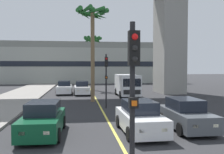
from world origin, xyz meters
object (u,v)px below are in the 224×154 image
car_queue_second (82,88)px  car_queue_fourth (43,120)px  traffic_light_median_near (133,88)px  palm_tree_mid_median (92,24)px  traffic_light_median_far (106,73)px  car_queue_front (140,118)px  car_queue_third (186,115)px  delivery_van (127,85)px  car_queue_fifth (64,88)px  palm_tree_near_median (93,47)px

car_queue_second → car_queue_fourth: size_ratio=1.00×
traffic_light_median_near → palm_tree_mid_median: 18.13m
traffic_light_median_far → traffic_light_median_near: bearing=-93.8°
car_queue_front → car_queue_fourth: 4.61m
car_queue_third → traffic_light_median_far: (-3.35, 7.04, 1.99)m
car_queue_front → car_queue_second: size_ratio=1.00×
traffic_light_median_near → traffic_light_median_far: same height
traffic_light_median_far → car_queue_front: bearing=-83.8°
car_queue_third → delivery_van: size_ratio=0.78×
traffic_light_median_near → palm_tree_mid_median: (0.08, 17.58, 4.43)m
car_queue_fifth → delivery_van: size_ratio=0.79×
car_queue_third → car_queue_fourth: (-7.13, -0.23, 0.00)m
car_queue_second → car_queue_fourth: 17.47m
car_queue_front → delivery_van: delivery_van is taller
car_queue_second → car_queue_front: bearing=-81.7°
delivery_van → palm_tree_mid_median: (-3.96, -3.65, 5.86)m
delivery_van → palm_tree_mid_median: 7.96m
palm_tree_near_median → palm_tree_mid_median: palm_tree_mid_median is taller
car_queue_fourth → palm_tree_near_median: bearing=80.9°
car_queue_fourth → traffic_light_median_near: traffic_light_median_near is taller
car_queue_front → traffic_light_median_far: size_ratio=0.98×
traffic_light_median_far → car_queue_fourth: bearing=-117.5°
car_queue_front → car_queue_second: bearing=98.3°
palm_tree_mid_median → car_queue_fifth: bearing=112.6°
car_queue_fourth → delivery_van: bearing=64.9°
car_queue_second → palm_tree_near_median: bearing=73.3°
car_queue_second → car_queue_fifth: bearing=157.4°
car_queue_front → delivery_van: size_ratio=0.79×
car_queue_fourth → traffic_light_median_far: traffic_light_median_far is taller
car_queue_fourth → palm_tree_near_median: size_ratio=0.55×
car_queue_fourth → delivery_van: 16.27m
palm_tree_near_median → car_queue_third: bearing=-81.1°
car_queue_fifth → car_queue_third: bearing=-68.3°
traffic_light_median_near → delivery_van: bearing=79.2°
car_queue_fifth → palm_tree_mid_median: palm_tree_mid_median is taller
car_queue_third → traffic_light_median_far: 8.04m
car_queue_second → palm_tree_near_median: palm_tree_near_median is taller
car_queue_fifth → traffic_light_median_far: size_ratio=0.99×
car_queue_fifth → traffic_light_median_near: bearing=-83.3°
traffic_light_median_far → palm_tree_near_median: 15.71m
car_queue_fourth → palm_tree_near_median: (3.62, 22.64, 5.20)m
car_queue_third → car_queue_fourth: same height
traffic_light_median_near → palm_tree_near_median: size_ratio=0.56×
car_queue_fourth → delivery_van: size_ratio=0.79×
car_queue_fifth → traffic_light_median_far: bearing=-70.8°
car_queue_second → car_queue_fifth: same height
traffic_light_median_far → palm_tree_near_median: bearing=90.6°
car_queue_fifth → delivery_van: (6.92, -3.48, 0.57)m
car_queue_front → car_queue_fourth: same height
car_queue_third → car_queue_fifth: (-7.16, 17.98, 0.00)m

